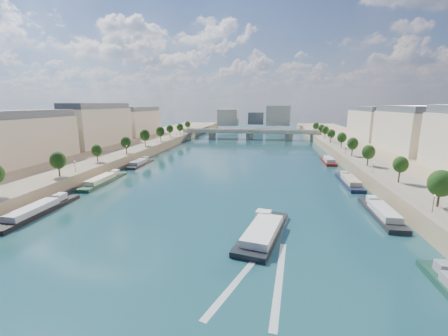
% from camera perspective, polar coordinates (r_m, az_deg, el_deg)
% --- Properties ---
extents(ground, '(700.00, 700.00, 0.00)m').
position_cam_1_polar(ground, '(129.48, 1.44, -0.84)').
color(ground, '#0C2838').
rests_on(ground, ground).
extents(quay_left, '(44.00, 520.00, 5.00)m').
position_cam_1_polar(quay_left, '(154.99, -26.01, 1.03)').
color(quay_left, '#9E8460').
rests_on(quay_left, ground).
extents(quay_right, '(44.00, 520.00, 5.00)m').
position_cam_1_polar(quay_right, '(140.00, 32.14, -0.70)').
color(quay_right, '#9E8460').
rests_on(quay_right, ground).
extents(pave_left, '(14.00, 520.00, 0.10)m').
position_cam_1_polar(pave_left, '(146.61, -21.25, 1.88)').
color(pave_left, gray).
rests_on(pave_left, quay_left).
extents(pave_right, '(14.00, 520.00, 0.10)m').
position_cam_1_polar(pave_right, '(134.14, 26.40, 0.54)').
color(pave_right, gray).
rests_on(pave_right, quay_right).
extents(trees_left, '(4.80, 268.80, 8.26)m').
position_cam_1_polar(trees_left, '(146.57, -20.35, 4.10)').
color(trees_left, '#382B1E').
rests_on(trees_left, ground).
extents(trees_right, '(4.80, 268.80, 8.26)m').
position_cam_1_polar(trees_right, '(142.14, 24.63, 3.52)').
color(trees_right, '#382B1E').
rests_on(trees_right, ground).
extents(lamps_left, '(0.36, 200.36, 4.28)m').
position_cam_1_polar(lamps_left, '(135.41, -21.75, 2.22)').
color(lamps_left, black).
rests_on(lamps_left, ground).
extents(lamps_right, '(0.36, 200.36, 4.28)m').
position_cam_1_polar(lamps_right, '(137.09, 24.09, 2.14)').
color(lamps_right, black).
rests_on(lamps_right, ground).
extents(buildings_left, '(16.00, 226.00, 23.20)m').
position_cam_1_polar(buildings_left, '(170.47, -27.82, 6.51)').
color(buildings_left, beige).
rests_on(buildings_left, ground).
extents(buildings_right, '(16.00, 226.00, 23.20)m').
position_cam_1_polar(buildings_right, '(154.40, 35.42, 5.22)').
color(buildings_right, beige).
rests_on(buildings_right, ground).
extents(skyline, '(79.00, 42.00, 22.00)m').
position_cam_1_polar(skyline, '(345.25, 6.54, 9.71)').
color(skyline, beige).
rests_on(skyline, ground).
extents(bridge, '(112.00, 12.00, 8.15)m').
position_cam_1_polar(bridge, '(251.47, 4.97, 6.66)').
color(bridge, '#C1B79E').
rests_on(bridge, ground).
extents(tour_barge, '(12.42, 26.04, 3.59)m').
position_cam_1_polar(tour_barge, '(69.55, 7.39, -11.94)').
color(tour_barge, black).
rests_on(tour_barge, ground).
extents(wake, '(13.14, 26.00, 0.04)m').
position_cam_1_polar(wake, '(55.20, 6.97, -19.84)').
color(wake, silver).
rests_on(wake, ground).
extents(moored_barges_left, '(5.00, 155.96, 3.60)m').
position_cam_1_polar(moored_barges_left, '(95.52, -31.96, -7.00)').
color(moored_barges_left, '#1D1B3D').
rests_on(moored_barges_left, ground).
extents(moored_barges_right, '(5.00, 160.71, 3.60)m').
position_cam_1_polar(moored_barges_right, '(89.10, 28.00, -7.86)').
color(moored_barges_right, black).
rests_on(moored_barges_right, ground).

